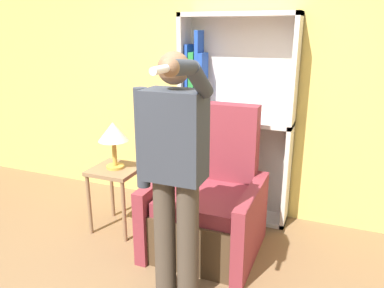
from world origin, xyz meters
The scene contains 6 objects.
wall_back centered at (0.00, 2.03, 1.40)m, with size 8.00×0.06×2.80m.
bookcase centered at (0.14, 1.87, 0.97)m, with size 1.10×0.28×1.99m.
armchair centered at (0.20, 1.20, 0.38)m, with size 0.90×0.86×1.23m.
person_standing centered at (0.22, 0.48, 0.97)m, with size 0.53×0.78×1.72m.
side_table centered at (-0.69, 1.17, 0.50)m, with size 0.43×0.43×0.62m.
table_lamp centered at (-0.69, 1.17, 0.94)m, with size 0.27×0.27×0.43m.
Camera 1 is at (1.17, -1.56, 1.84)m, focal length 35.00 mm.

